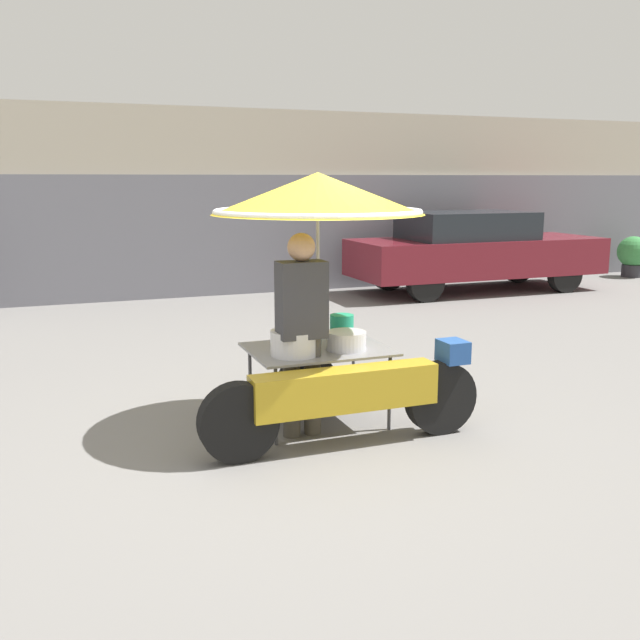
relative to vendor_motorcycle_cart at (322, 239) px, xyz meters
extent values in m
plane|color=slate|center=(-0.17, -0.20, -1.57)|extent=(36.00, 36.00, 0.00)
cube|color=#B2A893|center=(-0.17, 8.08, 0.05)|extent=(28.00, 2.00, 3.26)
cube|color=slate|center=(-0.17, 7.05, -0.52)|extent=(23.80, 0.06, 2.12)
cylinder|color=black|center=(0.84, -0.51, -1.27)|extent=(0.60, 0.14, 0.60)
cylinder|color=black|center=(-0.85, -0.51, -1.27)|extent=(0.60, 0.14, 0.60)
cube|color=#B7931E|center=(0.00, -0.51, -1.11)|extent=(1.50, 0.24, 0.32)
cube|color=#234C93|center=(0.94, -0.51, -0.89)|extent=(0.20, 0.24, 0.18)
cylinder|color=black|center=(0.00, 0.35, -1.30)|extent=(0.54, 0.14, 0.54)
cylinder|color=#515156|center=(0.49, -0.29, -1.26)|extent=(0.03, 0.03, 0.64)
cylinder|color=#515156|center=(0.49, 0.46, -1.26)|extent=(0.03, 0.03, 0.64)
cylinder|color=#515156|center=(-0.50, -0.29, -1.26)|extent=(0.03, 0.03, 0.64)
cylinder|color=#515156|center=(-0.50, 0.46, -1.26)|extent=(0.03, 0.03, 0.64)
cube|color=gray|center=(0.00, 0.08, -0.93)|extent=(1.16, 0.88, 0.02)
cylinder|color=#B2B2B7|center=(0.00, 0.08, -0.36)|extent=(0.03, 0.03, 1.12)
cone|color=yellow|center=(0.00, 0.08, 0.36)|extent=(1.73, 1.73, 0.33)
torus|color=white|center=(0.00, 0.08, 0.22)|extent=(1.70, 1.70, 0.05)
cylinder|color=silver|center=(-0.26, -0.07, -0.82)|extent=(0.39, 0.39, 0.20)
cylinder|color=silver|center=(0.20, -0.05, -0.84)|extent=(0.33, 0.33, 0.15)
cylinder|color=#939399|center=(-0.06, 0.26, -0.87)|extent=(0.30, 0.30, 0.09)
cylinder|color=#1E936B|center=(0.31, 0.33, -0.81)|extent=(0.21, 0.21, 0.22)
cylinder|color=#4C473D|center=(-0.32, -0.15, -1.17)|extent=(0.14, 0.14, 0.81)
cylinder|color=#4C473D|center=(-0.14, -0.15, -1.17)|extent=(0.14, 0.14, 0.81)
cube|color=#38383D|center=(-0.23, -0.15, -0.46)|extent=(0.38, 0.22, 0.61)
sphere|color=tan|center=(-0.23, -0.15, -0.04)|extent=(0.22, 0.22, 0.22)
cylinder|color=black|center=(6.74, 5.11, -1.25)|extent=(0.64, 0.20, 0.64)
cylinder|color=black|center=(6.74, 6.52, -1.25)|extent=(0.64, 0.20, 0.64)
cylinder|color=black|center=(3.84, 5.11, -1.25)|extent=(0.64, 0.20, 0.64)
cylinder|color=black|center=(3.84, 6.52, -1.25)|extent=(0.64, 0.20, 0.64)
cube|color=maroon|center=(5.29, 5.81, -0.93)|extent=(4.67, 1.66, 0.65)
cube|color=#1E2328|center=(5.06, 5.81, -0.35)|extent=(2.24, 1.46, 0.49)
cylinder|color=#2D2D33|center=(9.48, 6.30, -1.44)|extent=(0.41, 0.41, 0.26)
sphere|color=#388442|center=(9.48, 6.30, -1.04)|extent=(0.65, 0.65, 0.65)
camera|label=1|loc=(-2.07, -5.37, 0.48)|focal=40.00mm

